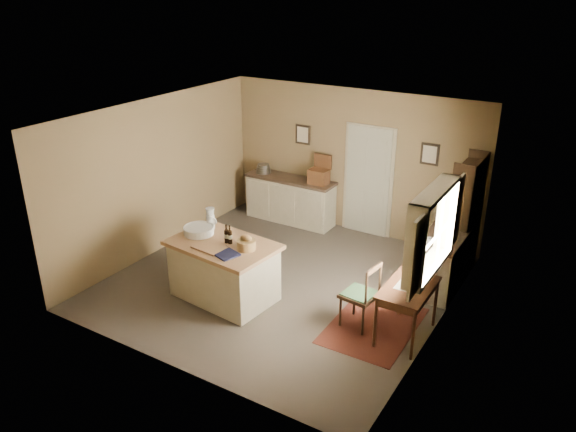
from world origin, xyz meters
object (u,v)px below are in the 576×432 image
object	(u,v)px
work_island	(224,269)
right_cabinet	(440,263)
desk_chair	(359,295)
sideboard	(291,198)
writing_desk	(408,293)
shelving_unit	(468,217)

from	to	relation	value
work_island	right_cabinet	xyz separation A→B (m)	(2.71, 1.91, -0.02)
right_cabinet	desk_chair	bearing A→B (deg)	-112.85
desk_chair	work_island	bearing A→B (deg)	-163.08
work_island	sideboard	size ratio (longest dim) A/B	0.91
sideboard	writing_desk	distance (m)	4.23
right_cabinet	shelving_unit	distance (m)	0.94
work_island	shelving_unit	size ratio (longest dim) A/B	0.85
writing_desk	right_cabinet	distance (m)	1.47
desk_chair	shelving_unit	xyz separation A→B (m)	(0.80, 2.32, 0.50)
right_cabinet	shelving_unit	bearing A→B (deg)	78.84
work_island	writing_desk	size ratio (longest dim) A/B	1.71
shelving_unit	writing_desk	bearing A→B (deg)	-93.90
writing_desk	right_cabinet	xyz separation A→B (m)	(-0.00, 1.46, -0.22)
sideboard	writing_desk	bearing A→B (deg)	-37.40
writing_desk	shelving_unit	world-z (taller)	shelving_unit
work_island	right_cabinet	size ratio (longest dim) A/B	1.54
desk_chair	right_cabinet	distance (m)	1.68
work_island	desk_chair	bearing A→B (deg)	15.86
sideboard	shelving_unit	size ratio (longest dim) A/B	0.93
writing_desk	work_island	bearing A→B (deg)	-170.45
sideboard	writing_desk	world-z (taller)	sideboard
sideboard	right_cabinet	world-z (taller)	sideboard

